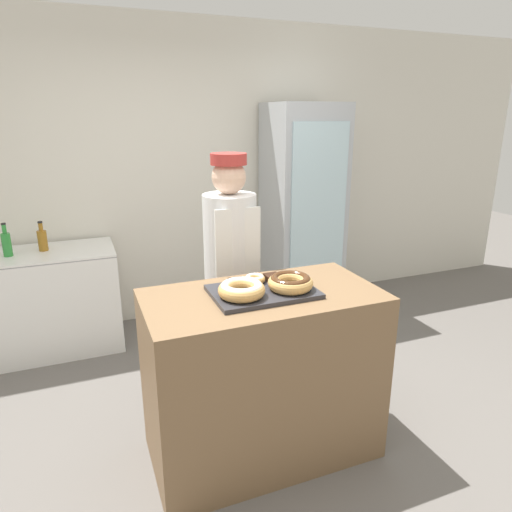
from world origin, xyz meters
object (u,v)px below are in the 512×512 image
Objects in this scene: donut_chocolate_glaze at (290,282)px; bottle_amber at (42,239)px; serving_tray at (263,292)px; beverage_fridge at (302,212)px; donut_mini_center at (255,278)px; brownie_back_left at (237,282)px; baker_person at (231,272)px; chest_freezer at (50,301)px; brownie_back_right at (272,277)px; bottle_green at (7,243)px; donut_light_glaze at (242,289)px.

donut_chocolate_glaze is 2.25m from bottle_amber.
beverage_fridge reaches higher than serving_tray.
bottle_amber reaches higher than donut_mini_center.
brownie_back_left is 2.06m from beverage_fridge.
baker_person is (0.04, 0.66, -0.11)m from serving_tray.
chest_freezer is 0.51m from bottle_amber.
beverage_fridge reaches higher than brownie_back_right.
serving_tray is 2.10× the size of bottle_green.
bottle_amber is (-1.19, 1.15, 0.06)m from baker_person.
beverage_fridge reaches higher than bottle_amber.
bottle_amber is at bearing 14.25° from bottle_green.
bottle_green is (-1.29, 1.62, -0.07)m from brownie_back_left.
bottle_green reaches higher than donut_chocolate_glaze.
baker_person reaches higher than bottle_amber.
donut_light_glaze is at bearing -145.72° from brownie_back_right.
baker_person is 0.83× the size of beverage_fridge.
beverage_fridge is 2.29m from bottle_amber.
baker_person is (-0.10, 0.70, -0.16)m from donut_chocolate_glaze.
brownie_back_right is 0.56m from baker_person.
donut_mini_center is 0.48× the size of bottle_amber.
chest_freezer is (-2.29, 0.01, -0.57)m from beverage_fridge.
donut_chocolate_glaze is 2.07m from beverage_fridge.
chest_freezer is (-1.20, 1.11, -0.46)m from baker_person.
donut_chocolate_glaze is 2.99× the size of brownie_back_left.
beverage_fridge reaches higher than brownie_back_left.
beverage_fridge is 1.85× the size of chest_freezer.
donut_light_glaze and donut_chocolate_glaze have the same top height.
donut_mini_center is (0.14, 0.16, -0.02)m from donut_light_glaze.
bottle_green is (-1.43, 1.08, 0.06)m from baker_person.
brownie_back_left is 1.00× the size of brownie_back_right.
brownie_back_left is (-0.10, 0.12, 0.03)m from serving_tray.
chest_freezer is at bearing 127.37° from brownie_back_right.
donut_chocolate_glaze is 0.14× the size of baker_person.
bottle_green reaches higher than donut_light_glaze.
bottle_green is at bearing -173.72° from chest_freezer.
donut_mini_center is 0.06× the size of beverage_fridge.
donut_chocolate_glaze is at bearing -49.45° from bottle_green.
bottle_amber is at bearing 76.51° from chest_freezer.
baker_person is at bearing -42.81° from chest_freezer.
bottle_green reaches higher than bottle_amber.
chest_freezer is (-1.26, 1.65, -0.59)m from brownie_back_right.
brownie_back_right is 0.31× the size of bottle_green.
donut_light_glaze is 0.14× the size of baker_person.
chest_freezer is at bearing 125.03° from donut_mini_center.
bottle_amber is at bearing 124.76° from donut_chocolate_glaze.
beverage_fridge is at bearing 52.91° from brownie_back_left.
serving_tray is 6.77× the size of brownie_back_left.
bottle_amber is (-1.28, 1.85, -0.11)m from donut_chocolate_glaze.
donut_light_glaze reaches higher than serving_tray.
brownie_back_left is 0.04× the size of beverage_fridge.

